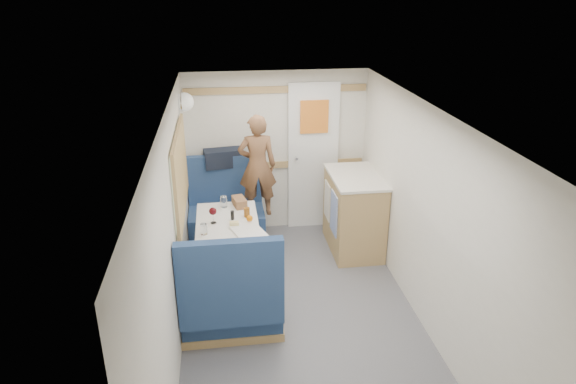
{
  "coord_description": "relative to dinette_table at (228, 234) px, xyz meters",
  "views": [
    {
      "loc": [
        -0.67,
        -3.71,
        2.97
      ],
      "look_at": [
        -0.04,
        0.9,
        1.04
      ],
      "focal_mm": 32.0,
      "sensor_mm": 36.0,
      "label": 1
    }
  ],
  "objects": [
    {
      "name": "wine_glass",
      "position": [
        -0.14,
        -0.05,
        0.28
      ],
      "size": [
        0.08,
        0.08,
        0.17
      ],
      "color": "white",
      "rests_on": "dinette_table"
    },
    {
      "name": "galley_counter",
      "position": [
        1.47,
        0.55,
        -0.1
      ],
      "size": [
        0.57,
        0.92,
        0.92
      ],
      "color": "#A28249",
      "rests_on": "floor"
    },
    {
      "name": "pepper_grinder",
      "position": [
        0.06,
        0.01,
        0.2
      ],
      "size": [
        0.04,
        0.04,
        0.09
      ],
      "primitive_type": "cylinder",
      "color": "black",
      "rests_on": "dinette_table"
    },
    {
      "name": "ledge",
      "position": [
        -0.0,
        1.12,
        0.31
      ],
      "size": [
        0.9,
        0.14,
        0.04
      ],
      "primitive_type": "cube",
      "color": "#A28249",
      "rests_on": "bench_far"
    },
    {
      "name": "tumbler_mid",
      "position": [
        -0.02,
        0.33,
        0.21
      ],
      "size": [
        0.07,
        0.07,
        0.12
      ],
      "primitive_type": "cylinder",
      "color": "white",
      "rests_on": "dinette_table"
    },
    {
      "name": "ceiling",
      "position": [
        0.65,
        -1.0,
        1.43
      ],
      "size": [
        4.5,
        4.5,
        0.0
      ],
      "primitive_type": "plane",
      "rotation": [
        3.14,
        0.0,
        0.0
      ],
      "color": "silver",
      "rests_on": "wall_back"
    },
    {
      "name": "wall_right",
      "position": [
        1.75,
        -1.0,
        0.43
      ],
      "size": [
        0.02,
        4.5,
        2.0
      ],
      "primitive_type": "cube",
      "color": "silver",
      "rests_on": "floor"
    },
    {
      "name": "person",
      "position": [
        0.37,
        0.7,
        0.47
      ],
      "size": [
        0.43,
        0.29,
        1.18
      ],
      "primitive_type": "imported",
      "rotation": [
        0.0,
        0.0,
        3.13
      ],
      "color": "brown",
      "rests_on": "bench_far"
    },
    {
      "name": "tumbler_left",
      "position": [
        -0.23,
        -0.28,
        0.21
      ],
      "size": [
        0.07,
        0.07,
        0.11
      ],
      "primitive_type": "cylinder",
      "color": "white",
      "rests_on": "dinette_table"
    },
    {
      "name": "beer_glass",
      "position": [
        0.2,
        0.06,
        0.2
      ],
      "size": [
        0.06,
        0.06,
        0.1
      ],
      "primitive_type": "cylinder",
      "color": "brown",
      "rests_on": "dinette_table"
    },
    {
      "name": "dinette_table",
      "position": [
        0.0,
        0.0,
        0.0
      ],
      "size": [
        0.62,
        0.92,
        0.72
      ],
      "color": "white",
      "rests_on": "floor"
    },
    {
      "name": "floor",
      "position": [
        0.65,
        -1.0,
        -0.57
      ],
      "size": [
        4.5,
        4.5,
        0.0
      ],
      "primitive_type": "plane",
      "color": "#515156",
      "rests_on": "ground"
    },
    {
      "name": "oak_trim_high",
      "position": [
        0.65,
        1.23,
        1.21
      ],
      "size": [
        2.15,
        0.02,
        0.08
      ],
      "primitive_type": "cube",
      "color": "#A28249",
      "rests_on": "wall_back"
    },
    {
      "name": "rear_door",
      "position": [
        1.1,
        1.22,
        0.41
      ],
      "size": [
        0.62,
        0.12,
        1.86
      ],
      "color": "white",
      "rests_on": "wall_back"
    },
    {
      "name": "wall_left",
      "position": [
        -0.45,
        -1.0,
        0.43
      ],
      "size": [
        0.02,
        4.5,
        2.0
      ],
      "primitive_type": "cube",
      "color": "silver",
      "rests_on": "floor"
    },
    {
      "name": "tray",
      "position": [
        0.2,
        -0.31,
        0.16
      ],
      "size": [
        0.37,
        0.42,
        0.02
      ],
      "primitive_type": "cube",
      "rotation": [
        0.0,
        0.0,
        0.34
      ],
      "color": "white",
      "rests_on": "dinette_table"
    },
    {
      "name": "orange_fruit",
      "position": [
        0.22,
        -0.1,
        0.2
      ],
      "size": [
        0.07,
        0.07,
        0.07
      ],
      "primitive_type": "sphere",
      "color": "orange",
      "rests_on": "tray"
    },
    {
      "name": "oak_trim_low",
      "position": [
        0.65,
        1.23,
        0.28
      ],
      "size": [
        2.15,
        0.02,
        0.08
      ],
      "primitive_type": "cube",
      "color": "#A28249",
      "rests_on": "wall_back"
    },
    {
      "name": "cheese_block",
      "position": [
        0.07,
        -0.16,
        0.19
      ],
      "size": [
        0.09,
        0.06,
        0.03
      ],
      "primitive_type": "cube",
      "rotation": [
        0.0,
        0.0,
        0.02
      ],
      "color": "#E5CC84",
      "rests_on": "tray"
    },
    {
      "name": "side_window",
      "position": [
        -0.43,
        0.0,
        0.68
      ],
      "size": [
        0.04,
        1.3,
        0.72
      ],
      "primitive_type": "cube",
      "color": "#9CA58C",
      "rests_on": "wall_left"
    },
    {
      "name": "wall_back",
      "position": [
        0.65,
        1.25,
        0.43
      ],
      "size": [
        2.2,
        0.02,
        2.0
      ],
      "primitive_type": "cube",
      "color": "silver",
      "rests_on": "floor"
    },
    {
      "name": "dome_light",
      "position": [
        -0.39,
        0.85,
        1.18
      ],
      "size": [
        0.2,
        0.2,
        0.2
      ],
      "primitive_type": "sphere",
      "color": "white",
      "rests_on": "wall_left"
    },
    {
      "name": "bread_loaf",
      "position": [
        0.14,
        0.34,
        0.2
      ],
      "size": [
        0.16,
        0.24,
        0.09
      ],
      "primitive_type": "cube",
      "rotation": [
        0.0,
        0.0,
        0.22
      ],
      "color": "olive",
      "rests_on": "dinette_table"
    },
    {
      "name": "duffel_bag",
      "position": [
        -0.01,
        1.12,
        0.44
      ],
      "size": [
        0.47,
        0.27,
        0.21
      ],
      "primitive_type": "cube",
      "rotation": [
        0.0,
        0.0,
        0.15
      ],
      "color": "black",
      "rests_on": "ledge"
    },
    {
      "name": "bench_near",
      "position": [
        -0.0,
        -0.86,
        -0.27
      ],
      "size": [
        0.9,
        0.59,
        1.05
      ],
      "color": "navy",
      "rests_on": "floor"
    },
    {
      "name": "bench_far",
      "position": [
        -0.0,
        0.86,
        -0.27
      ],
      "size": [
        0.9,
        0.59,
        1.05
      ],
      "color": "navy",
      "rests_on": "floor"
    }
  ]
}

